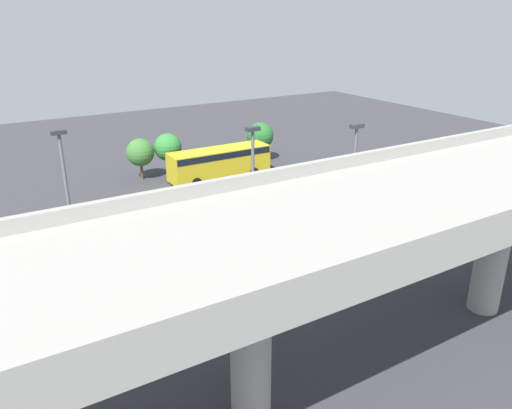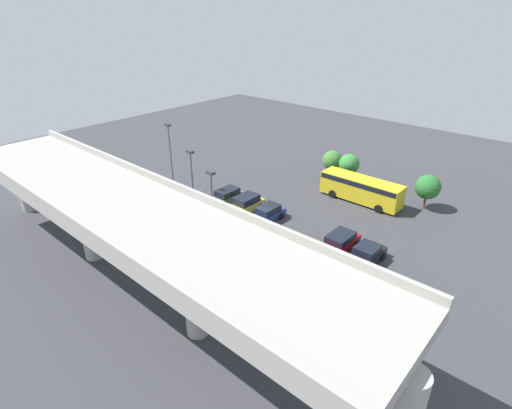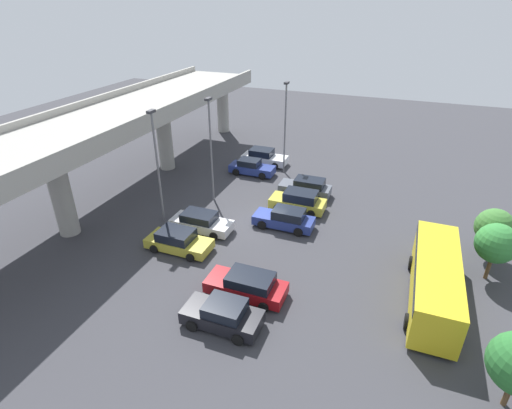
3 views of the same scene
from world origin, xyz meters
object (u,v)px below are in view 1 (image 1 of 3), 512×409
object	(u,v)px
parked_car_2	(351,237)
lamp_post_mid_lot	(253,200)
parked_car_4	(227,222)
parked_car_0	(352,193)
parked_car_7	(131,301)
parked_car_5	(184,230)
parked_car_8	(68,316)
parked_car_6	(141,241)
tree_front_centre	(168,147)
lamp_post_by_overpass	(352,195)
shuttle_bus	(220,161)
lamp_post_near_aisle	(69,206)
tree_front_left	(260,136)
tree_front_right	(140,152)
parked_car_1	(322,199)
parked_car_3	(311,246)

from	to	relation	value
parked_car_2	lamp_post_mid_lot	distance (m)	9.15
parked_car_4	parked_car_0	bearing A→B (deg)	89.88
parked_car_0	parked_car_7	world-z (taller)	parked_car_0
lamp_post_mid_lot	parked_car_0	bearing A→B (deg)	-151.59
parked_car_5	parked_car_8	size ratio (longest dim) A/B	0.96
parked_car_6	tree_front_centre	bearing A→B (deg)	151.68
parked_car_5	lamp_post_by_overpass	xyz separation A→B (m)	(-5.52, 9.53, 4.32)
parked_car_0	shuttle_bus	world-z (taller)	shuttle_bus
parked_car_4	parked_car_6	bearing A→B (deg)	-90.91
parked_car_4	parked_car_5	size ratio (longest dim) A/B	1.02
parked_car_5	parked_car_7	size ratio (longest dim) A/B	1.01
parked_car_4	lamp_post_near_aisle	bearing A→B (deg)	-71.93
tree_front_left	tree_front_right	xyz separation A→B (m)	(12.07, -0.50, -0.08)
tree_front_left	tree_front_right	size ratio (longest dim) A/B	1.05
parked_car_6	tree_front_left	distance (m)	21.71
lamp_post_mid_lot	tree_front_centre	world-z (taller)	lamp_post_mid_lot
parked_car_6	parked_car_7	distance (m)	6.87
parked_car_8	lamp_post_near_aisle	xyz separation A→B (m)	(-1.19, -2.58, 4.39)
parked_car_1	parked_car_4	distance (m)	8.31
parked_car_3	tree_front_left	distance (m)	21.16
parked_car_8	lamp_post_near_aisle	size ratio (longest dim) A/B	0.53
parked_car_1	parked_car_6	bearing A→B (deg)	-89.37
parked_car_2	parked_car_6	bearing A→B (deg)	61.85
parked_car_5	tree_front_left	xyz separation A→B (m)	(-14.09, -13.33, 1.71)
parked_car_1	parked_car_7	bearing A→B (deg)	-69.15
parked_car_1	tree_front_left	bearing A→B (deg)	168.62
parked_car_0	parked_car_4	bearing A→B (deg)	-90.12
parked_car_4	tree_front_right	size ratio (longest dim) A/B	1.27
parked_car_5	shuttle_bus	bearing A→B (deg)	142.24
lamp_post_near_aisle	tree_front_left	bearing A→B (deg)	-141.68
lamp_post_by_overpass	shuttle_bus	bearing A→B (deg)	-97.12
lamp_post_by_overpass	tree_front_right	world-z (taller)	lamp_post_by_overpass
lamp_post_mid_lot	tree_front_centre	bearing A→B (deg)	-100.06
shuttle_bus	parked_car_7	bearing A→B (deg)	-129.04
parked_car_2	parked_car_3	bearing A→B (deg)	85.17
tree_front_right	lamp_post_by_overpass	bearing A→B (deg)	98.52
parked_car_2	lamp_post_by_overpass	distance (m)	6.34
parked_car_7	lamp_post_mid_lot	world-z (taller)	lamp_post_mid_lot
parked_car_2	shuttle_bus	size ratio (longest dim) A/B	0.51
parked_car_4	lamp_post_mid_lot	bearing A→B (deg)	-17.76
parked_car_8	tree_front_left	size ratio (longest dim) A/B	1.22
parked_car_3	parked_car_8	bearing A→B (deg)	90.59
parked_car_3	parked_car_6	xyz separation A→B (m)	(8.64, -5.94, 0.08)
parked_car_4	parked_car_5	world-z (taller)	parked_car_5
parked_car_5	parked_car_7	bearing A→B (deg)	-41.01
parked_car_6	tree_front_right	size ratio (longest dim) A/B	1.23
parked_car_3	tree_front_right	xyz separation A→B (m)	(3.75, -19.87, 1.75)
lamp_post_near_aisle	lamp_post_by_overpass	distance (m)	14.16
parked_car_0	lamp_post_near_aisle	world-z (taller)	lamp_post_near_aisle
tree_front_right	parked_car_5	bearing A→B (deg)	81.70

